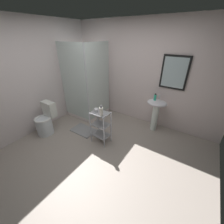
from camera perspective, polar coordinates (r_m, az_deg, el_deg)
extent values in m
cube|color=#A19489|center=(3.01, -6.82, -17.10)|extent=(4.20, 4.20, 0.02)
cube|color=silver|center=(3.79, 10.68, 14.71)|extent=(4.20, 0.10, 2.50)
cube|color=black|center=(3.45, 23.85, 14.31)|extent=(0.56, 0.03, 0.72)
cube|color=silver|center=(3.43, 23.79, 14.26)|extent=(0.48, 0.01, 0.64)
cube|color=silver|center=(3.73, -30.93, 10.98)|extent=(0.10, 4.20, 2.50)
cube|color=white|center=(4.46, -9.31, 0.44)|extent=(0.90, 0.90, 0.10)
cube|color=silver|center=(3.79, -15.11, 11.10)|extent=(0.90, 0.02, 1.90)
cube|color=silver|center=(3.81, -5.35, 12.00)|extent=(0.02, 0.90, 1.90)
cylinder|color=silver|center=(3.48, -10.00, 10.10)|extent=(0.04, 0.04, 1.90)
cylinder|color=silver|center=(4.44, -9.36, 1.03)|extent=(0.08, 0.08, 0.00)
cylinder|color=white|center=(3.64, 16.81, -2.27)|extent=(0.15, 0.15, 0.68)
ellipsoid|color=white|center=(3.45, 17.74, 3.50)|extent=(0.46, 0.37, 0.13)
cylinder|color=silver|center=(3.52, 18.61, 5.87)|extent=(0.03, 0.03, 0.10)
cylinder|color=white|center=(3.79, -25.55, -5.22)|extent=(0.37, 0.37, 0.40)
torus|color=white|center=(3.68, -26.24, -2.43)|extent=(0.37, 0.37, 0.04)
cube|color=white|center=(3.70, -24.06, 1.16)|extent=(0.35, 0.17, 0.36)
cylinder|color=silver|center=(3.11, -8.65, -6.32)|extent=(0.02, 0.02, 0.74)
cylinder|color=silver|center=(2.92, -3.27, -8.62)|extent=(0.02, 0.02, 0.74)
cylinder|color=silver|center=(3.27, -5.65, -4.17)|extent=(0.02, 0.02, 0.74)
cylinder|color=silver|center=(3.09, -0.39, -6.19)|extent=(0.02, 0.02, 0.74)
cube|color=#99999E|center=(3.20, -4.40, -9.06)|extent=(0.36, 0.26, 0.02)
cube|color=#99999E|center=(3.05, -4.59, -5.04)|extent=(0.36, 0.26, 0.02)
cube|color=#99999E|center=(2.90, -4.81, -0.44)|extent=(0.36, 0.26, 0.02)
cylinder|color=#2DBC99|center=(3.39, 16.98, 5.61)|extent=(0.06, 0.06, 0.13)
cylinder|color=black|center=(3.36, 17.18, 6.86)|extent=(0.03, 0.03, 0.03)
cylinder|color=white|center=(2.75, -4.40, 0.11)|extent=(0.07, 0.07, 0.17)
cylinder|color=#333338|center=(2.70, -4.48, 2.08)|extent=(0.04, 0.04, 0.04)
cylinder|color=silver|center=(2.89, -6.52, 0.61)|extent=(0.08, 0.08, 0.09)
cube|color=gray|center=(3.69, -11.40, -7.17)|extent=(0.60, 0.40, 0.02)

